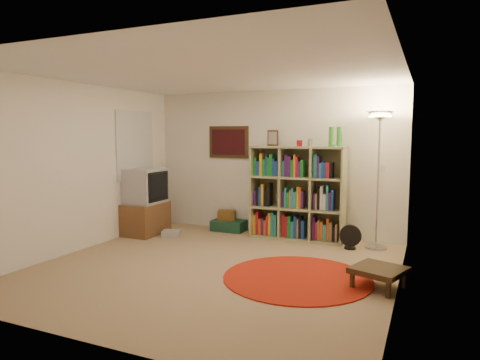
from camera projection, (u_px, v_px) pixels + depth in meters
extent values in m
cube|color=#997D59|center=(214.00, 268.00, 5.60)|extent=(4.50, 4.50, 0.02)
cube|color=white|center=(213.00, 72.00, 5.34)|extent=(4.50, 4.50, 0.02)
cube|color=white|center=(273.00, 162.00, 7.53)|extent=(4.50, 0.02, 2.50)
cube|color=white|center=(84.00, 195.00, 3.42)|extent=(4.50, 0.02, 2.50)
cube|color=white|center=(80.00, 167.00, 6.38)|extent=(0.02, 4.50, 2.50)
cube|color=white|center=(402.00, 180.00, 4.56)|extent=(0.02, 4.50, 2.50)
cube|color=black|center=(229.00, 142.00, 7.81)|extent=(0.78, 0.04, 0.58)
cube|color=#410D13|center=(228.00, 142.00, 7.79)|extent=(0.66, 0.01, 0.46)
cube|color=white|center=(135.00, 145.00, 7.52)|extent=(0.03, 1.00, 1.20)
cube|color=beige|center=(383.00, 169.00, 6.76)|extent=(0.08, 0.01, 0.12)
cube|color=#979A66|center=(297.00, 238.00, 7.14)|extent=(1.55, 0.46, 0.03)
cube|color=#979A66|center=(298.00, 147.00, 6.98)|extent=(1.55, 0.46, 0.03)
cube|color=#979A66|center=(255.00, 191.00, 7.36)|extent=(0.04, 0.44, 1.55)
cube|color=#979A66|center=(344.00, 196.00, 6.76)|extent=(0.04, 0.44, 1.55)
cube|color=#979A66|center=(301.00, 192.00, 7.26)|extent=(1.55, 0.04, 1.55)
cube|color=#979A66|center=(282.00, 192.00, 7.17)|extent=(0.04, 0.42, 1.48)
cube|color=#979A66|center=(313.00, 194.00, 6.96)|extent=(0.04, 0.42, 1.48)
cube|color=#979A66|center=(297.00, 208.00, 7.09)|extent=(1.48, 0.43, 0.03)
cube|color=#979A66|center=(298.00, 178.00, 7.04)|extent=(1.48, 0.43, 0.03)
cube|color=gold|center=(256.00, 224.00, 7.37)|extent=(0.05, 0.18, 0.33)
cube|color=#AD1827|center=(259.00, 222.00, 7.34)|extent=(0.04, 0.18, 0.39)
cube|color=#C65218|center=(261.00, 226.00, 7.33)|extent=(0.05, 0.18, 0.27)
cube|color=#431863|center=(264.00, 226.00, 7.31)|extent=(0.04, 0.18, 0.27)
cube|color=#C65218|center=(266.00, 227.00, 7.30)|extent=(0.04, 0.18, 0.25)
cube|color=#AD1827|center=(268.00, 225.00, 7.28)|extent=(0.04, 0.18, 0.33)
cube|color=gold|center=(271.00, 224.00, 7.26)|extent=(0.04, 0.18, 0.38)
cube|color=teal|center=(274.00, 223.00, 7.24)|extent=(0.05, 0.18, 0.40)
cube|color=teal|center=(276.00, 225.00, 7.22)|extent=(0.05, 0.18, 0.36)
cube|color=#431863|center=(256.00, 198.00, 7.32)|extent=(0.05, 0.18, 0.25)
cube|color=black|center=(259.00, 197.00, 7.30)|extent=(0.05, 0.18, 0.27)
cube|color=#183D94|center=(261.00, 196.00, 7.28)|extent=(0.04, 0.18, 0.32)
cube|color=gold|center=(264.00, 195.00, 7.26)|extent=(0.05, 0.18, 0.37)
cube|color=black|center=(267.00, 197.00, 7.24)|extent=(0.05, 0.18, 0.28)
cube|color=black|center=(270.00, 194.00, 7.21)|extent=(0.05, 0.18, 0.38)
cube|color=#187B27|center=(256.00, 167.00, 7.26)|extent=(0.05, 0.18, 0.31)
cube|color=#183D94|center=(259.00, 169.00, 7.24)|extent=(0.06, 0.18, 0.25)
cube|color=gold|center=(262.00, 165.00, 7.22)|extent=(0.05, 0.18, 0.38)
cube|color=#187B27|center=(265.00, 168.00, 7.20)|extent=(0.05, 0.18, 0.29)
cube|color=#183D94|center=(268.00, 166.00, 7.18)|extent=(0.03, 0.18, 0.35)
cube|color=#187B27|center=(270.00, 167.00, 7.17)|extent=(0.03, 0.18, 0.32)
cube|color=#187B27|center=(272.00, 165.00, 7.15)|extent=(0.05, 0.18, 0.37)
cube|color=#183D94|center=(275.00, 167.00, 7.13)|extent=(0.03, 0.18, 0.31)
cube|color=#183D94|center=(277.00, 169.00, 7.12)|extent=(0.05, 0.18, 0.26)
cube|color=#AD1827|center=(284.00, 225.00, 7.16)|extent=(0.05, 0.18, 0.38)
cube|color=#AD1827|center=(287.00, 226.00, 7.14)|extent=(0.05, 0.18, 0.35)
cube|color=#187B27|center=(290.00, 226.00, 7.12)|extent=(0.05, 0.18, 0.35)
cube|color=teal|center=(293.00, 229.00, 7.11)|extent=(0.05, 0.18, 0.27)
cube|color=#183D94|center=(296.00, 227.00, 7.08)|extent=(0.05, 0.18, 0.36)
cube|color=#88694A|center=(299.00, 228.00, 7.07)|extent=(0.03, 0.18, 0.32)
cube|color=black|center=(301.00, 227.00, 7.05)|extent=(0.04, 0.18, 0.35)
cube|color=#183D94|center=(304.00, 229.00, 7.03)|extent=(0.05, 0.18, 0.30)
cube|color=#431863|center=(284.00, 199.00, 7.12)|extent=(0.03, 0.18, 0.26)
cube|color=teal|center=(287.00, 197.00, 7.10)|extent=(0.04, 0.18, 0.32)
cube|color=#187B27|center=(289.00, 200.00, 7.09)|extent=(0.04, 0.18, 0.25)
cube|color=#88694A|center=(291.00, 198.00, 7.07)|extent=(0.03, 0.18, 0.29)
cube|color=teal|center=(293.00, 198.00, 7.05)|extent=(0.03, 0.18, 0.32)
cube|color=teal|center=(296.00, 200.00, 7.04)|extent=(0.06, 0.18, 0.26)
cube|color=gold|center=(299.00, 197.00, 7.01)|extent=(0.03, 0.18, 0.35)
cube|color=#C65218|center=(301.00, 198.00, 7.00)|extent=(0.04, 0.18, 0.34)
cube|color=#431863|center=(303.00, 200.00, 6.99)|extent=(0.03, 0.18, 0.28)
cube|color=teal|center=(285.00, 169.00, 7.07)|extent=(0.03, 0.18, 0.27)
cube|color=#431863|center=(287.00, 166.00, 7.04)|extent=(0.05, 0.18, 0.37)
cube|color=#431863|center=(290.00, 167.00, 7.02)|extent=(0.05, 0.18, 0.35)
cube|color=#187B27|center=(293.00, 169.00, 7.01)|extent=(0.04, 0.18, 0.29)
cube|color=gold|center=(296.00, 166.00, 6.99)|extent=(0.03, 0.18, 0.37)
cube|color=#AD1827|center=(298.00, 167.00, 6.97)|extent=(0.04, 0.18, 0.33)
cube|color=#431863|center=(300.00, 169.00, 6.96)|extent=(0.04, 0.18, 0.27)
cube|color=#187B27|center=(303.00, 169.00, 6.94)|extent=(0.05, 0.18, 0.29)
cube|color=#431863|center=(315.00, 228.00, 6.96)|extent=(0.04, 0.18, 0.38)
cube|color=#AD1827|center=(317.00, 230.00, 6.95)|extent=(0.04, 0.18, 0.29)
cube|color=#88694A|center=(320.00, 229.00, 6.93)|extent=(0.03, 0.18, 0.33)
cube|color=#C65218|center=(322.00, 231.00, 6.91)|extent=(0.05, 0.18, 0.30)
cube|color=teal|center=(325.00, 232.00, 6.89)|extent=(0.05, 0.18, 0.26)
cube|color=#C65218|center=(329.00, 229.00, 6.87)|extent=(0.04, 0.18, 0.37)
cube|color=#88694A|center=(331.00, 231.00, 6.85)|extent=(0.04, 0.18, 0.31)
cube|color=black|center=(334.00, 233.00, 6.84)|extent=(0.04, 0.18, 0.24)
cube|color=#88694A|center=(337.00, 232.00, 6.82)|extent=(0.04, 0.18, 0.29)
cube|color=#431863|center=(315.00, 201.00, 6.91)|extent=(0.03, 0.18, 0.25)
cube|color=#88694A|center=(317.00, 201.00, 6.90)|extent=(0.03, 0.18, 0.26)
cube|color=black|center=(319.00, 198.00, 6.88)|extent=(0.04, 0.18, 0.35)
cube|color=silver|center=(322.00, 198.00, 6.86)|extent=(0.04, 0.18, 0.38)
cube|color=silver|center=(325.00, 202.00, 6.85)|extent=(0.05, 0.18, 0.25)
cube|color=teal|center=(328.00, 197.00, 6.82)|extent=(0.04, 0.18, 0.40)
cube|color=#431863|center=(331.00, 201.00, 6.81)|extent=(0.04, 0.18, 0.29)
cube|color=#183D94|center=(333.00, 200.00, 6.79)|extent=(0.04, 0.18, 0.33)
cube|color=teal|center=(316.00, 166.00, 6.85)|extent=(0.06, 0.18, 0.38)
cube|color=#431863|center=(319.00, 167.00, 6.83)|extent=(0.03, 0.18, 0.35)
cube|color=teal|center=(321.00, 171.00, 6.83)|extent=(0.03, 0.18, 0.25)
cube|color=#183D94|center=(323.00, 170.00, 6.81)|extent=(0.03, 0.18, 0.27)
cube|color=#183D94|center=(326.00, 171.00, 6.80)|extent=(0.03, 0.18, 0.26)
cube|color=#AD1827|center=(329.00, 171.00, 6.78)|extent=(0.06, 0.18, 0.26)
cube|color=black|center=(332.00, 171.00, 6.76)|extent=(0.04, 0.18, 0.26)
cube|color=black|center=(273.00, 138.00, 7.16)|extent=(0.19, 0.02, 0.27)
cube|color=gray|center=(273.00, 138.00, 7.15)|extent=(0.14, 0.01, 0.21)
cylinder|color=#A10E18|center=(299.00, 143.00, 6.97)|extent=(0.09, 0.09, 0.10)
cylinder|color=#B7B7BC|center=(310.00, 143.00, 6.90)|extent=(0.08, 0.08, 0.12)
cylinder|color=green|center=(331.00, 137.00, 6.71)|extent=(0.09, 0.09, 0.31)
cylinder|color=green|center=(339.00, 137.00, 6.73)|extent=(0.09, 0.09, 0.31)
cylinder|color=#B7B7BC|center=(376.00, 247.00, 6.54)|extent=(0.36, 0.36, 0.03)
cylinder|color=#B7B7BC|center=(378.00, 184.00, 6.44)|extent=(0.03, 0.03, 1.93)
cone|color=#B7B7BC|center=(380.00, 117.00, 6.34)|extent=(0.44, 0.44, 0.16)
cylinder|color=#FFD88C|center=(380.00, 116.00, 6.33)|extent=(0.35, 0.35, 0.02)
cylinder|color=black|center=(350.00, 248.00, 6.52)|extent=(0.21, 0.21, 0.03)
cylinder|color=black|center=(350.00, 243.00, 6.51)|extent=(0.04, 0.04, 0.13)
cylinder|color=black|center=(350.00, 236.00, 6.48)|extent=(0.33, 0.14, 0.33)
cube|color=brown|center=(146.00, 218.00, 7.48)|extent=(0.55, 0.79, 0.55)
cube|color=#A9A9AE|center=(145.00, 186.00, 7.42)|extent=(0.55, 0.66, 0.60)
cube|color=black|center=(158.00, 187.00, 7.31)|extent=(0.02, 0.57, 0.51)
cube|color=black|center=(159.00, 187.00, 7.31)|extent=(0.02, 0.51, 0.44)
cube|color=#A9A9AE|center=(171.00, 233.00, 7.32)|extent=(0.37, 0.34, 0.10)
cube|color=#143828|center=(229.00, 225.00, 7.75)|extent=(0.59, 0.39, 0.19)
cube|color=brown|center=(227.00, 215.00, 7.75)|extent=(0.37, 0.32, 0.18)
cube|color=black|center=(271.00, 225.00, 7.65)|extent=(0.38, 0.32, 0.25)
cylinder|color=#9C1B0B|center=(297.00, 278.00, 5.17)|extent=(1.80, 1.80, 0.02)
cube|color=black|center=(379.00, 270.00, 4.82)|extent=(0.67, 0.67, 0.06)
cube|color=black|center=(352.00, 280.00, 4.83)|extent=(0.05, 0.05, 0.19)
cube|color=black|center=(388.00, 289.00, 4.54)|extent=(0.05, 0.05, 0.19)
cube|color=black|center=(370.00, 272.00, 5.13)|extent=(0.05, 0.05, 0.19)
cube|color=black|center=(404.00, 280.00, 4.84)|extent=(0.05, 0.05, 0.19)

